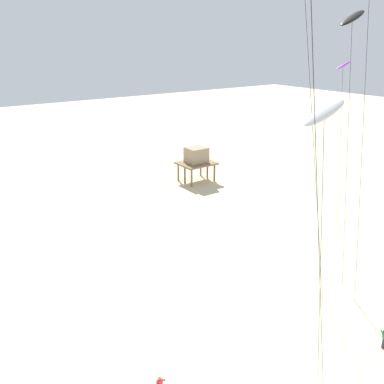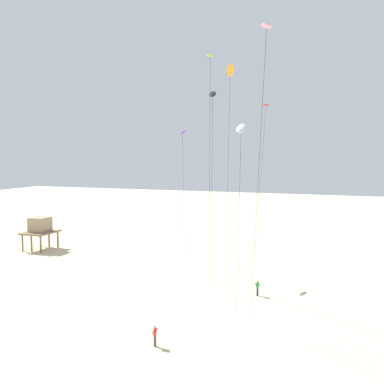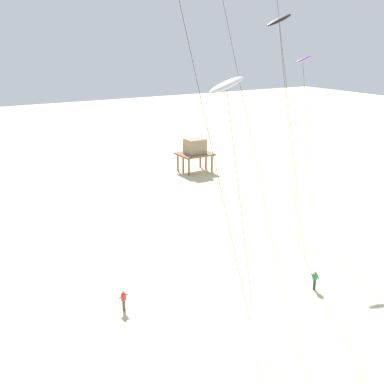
% 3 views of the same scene
% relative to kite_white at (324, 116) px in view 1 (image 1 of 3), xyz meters
% --- Properties ---
extents(kite_white, '(5.13, 1.67, 17.72)m').
position_rel_kite_white_xyz_m(kite_white, '(0.00, 0.00, 0.00)').
color(kite_white, white).
rests_on(kite_white, ground).
extents(kite_purple, '(5.33, 1.74, 18.22)m').
position_rel_kite_white_xyz_m(kite_purple, '(17.55, 11.98, 0.42)').
color(kite_purple, purple).
rests_on(kite_purple, ground).
extents(kite_black, '(7.34, 2.62, 21.70)m').
position_rel_kite_white_xyz_m(kite_black, '(8.24, 5.04, 4.00)').
color(kite_black, black).
rests_on(kite_black, ground).
extents(stilt_house, '(5.14, 4.26, 5.09)m').
position_rel_kite_white_xyz_m(stilt_house, '(20.03, 36.91, -13.35)').
color(stilt_house, '#846647').
rests_on(stilt_house, ground).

